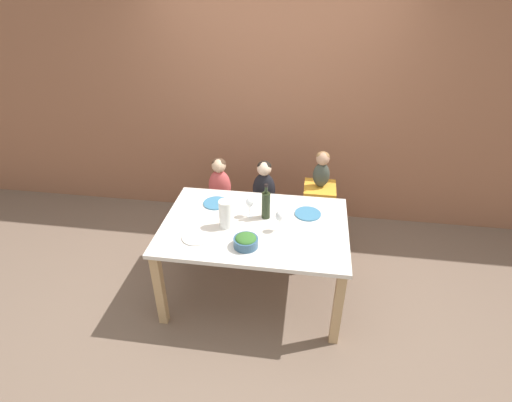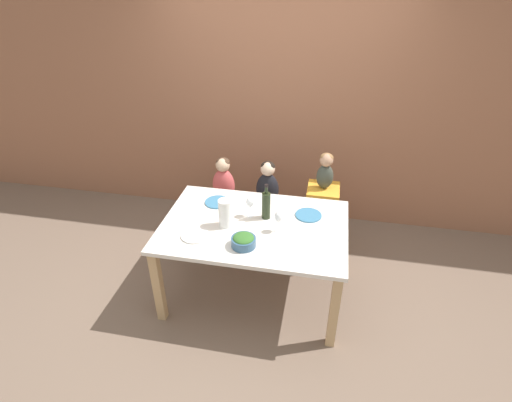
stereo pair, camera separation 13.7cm
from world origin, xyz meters
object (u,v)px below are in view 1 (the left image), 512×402
Objects in this scene: chair_far_center at (264,211)px; dinner_plate_front_left at (196,237)px; chair_right_highchair at (319,201)px; person_baby_right at (322,168)px; person_child_left at (220,181)px; person_child_center at (264,184)px; chair_far_left at (221,207)px; dinner_plate_back_left at (216,203)px; wine_glass_near at (279,217)px; salad_bowl_large at (246,241)px; paper_towel_roll at (226,214)px; wine_bottle at (266,204)px; wine_glass_far at (250,203)px; dinner_plate_back_right at (308,214)px.

chair_far_center is 2.01× the size of dinner_plate_front_left.
person_baby_right is (0.00, 0.00, 0.37)m from chair_right_highchair.
person_child_left is 0.46m from person_child_center.
chair_far_left is at bearing 180.00° from chair_right_highchair.
person_child_center is 2.16× the size of dinner_plate_back_left.
person_baby_right reaches higher than wine_glass_near.
chair_far_left is at bearing 112.72° from salad_bowl_large.
paper_towel_roll is at bearing -73.38° from chair_far_left.
person_baby_right is 1.14m from paper_towel_roll.
person_baby_right is at bearing 0.13° from chair_far_center.
wine_bottle is 1.78× the size of wine_glass_far.
wine_glass_far is (0.17, 0.18, 0.01)m from paper_towel_roll.
wine_glass_far reaches higher than dinner_plate_front_left.
chair_far_left is at bearing 129.19° from wine_glass_near.
chair_right_highchair is at bearing -0.09° from person_child_center.
chair_far_left is 1.15m from person_baby_right.
salad_bowl_large is (-0.00, -1.09, 0.10)m from person_child_center.
wine_glass_near reaches higher than chair_far_center.
person_child_left is 2.16× the size of dinner_plate_back_left.
person_child_center is 0.64m from dinner_plate_back_left.
chair_far_left is at bearing 92.74° from dinner_plate_front_left.
dinner_plate_front_left is at bearing -87.26° from chair_far_left.
person_baby_right reaches higher than wine_bottle.
wine_glass_far reaches higher than dinner_plate_back_left.
person_child_center is 2.69× the size of wine_glass_near.
dinner_plate_front_left is at bearing -137.21° from paper_towel_roll.
salad_bowl_large is at bearing -90.06° from person_child_center.
dinner_plate_front_left is 1.00× the size of dinner_plate_back_right.
chair_right_highchair is at bearing 68.78° from wine_glass_near.
dinner_plate_back_left is at bearing 116.91° from paper_towel_roll.
person_child_center is 0.73m from dinner_plate_back_right.
wine_glass_near is at bearing 46.69° from salad_bowl_large.
chair_far_left is at bearing 106.62° from paper_towel_roll.
wine_glass_far is 0.51m from dinner_plate_back_right.
chair_far_center is at bearing 76.55° from paper_towel_roll.
wine_glass_far is at bearing 44.82° from dinner_plate_front_left.
chair_far_center is at bearing -0.11° from person_child_left.
wine_glass_near is 0.37m from dinner_plate_back_right.
wine_bottle is 0.64m from dinner_plate_front_left.
chair_far_center is 0.93× the size of person_child_left.
chair_right_highchair is 1.95× the size of person_baby_right.
chair_far_left is at bearing 180.00° from chair_far_center.
salad_bowl_large is (0.45, -1.09, 0.10)m from person_child_left.
paper_towel_roll is 0.39m from dinner_plate_back_left.
dinner_plate_back_left is (-0.37, 0.57, -0.04)m from salad_bowl_large.
wine_glass_far is (-0.14, 0.00, 0.00)m from wine_bottle.
wine_bottle is 0.35m from paper_towel_roll.
person_child_left is at bearing 112.70° from salad_bowl_large.
wine_glass_far is (-0.04, -0.67, 0.50)m from chair_far_center.
dinner_plate_back_left is at bearing -125.48° from chair_far_center.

